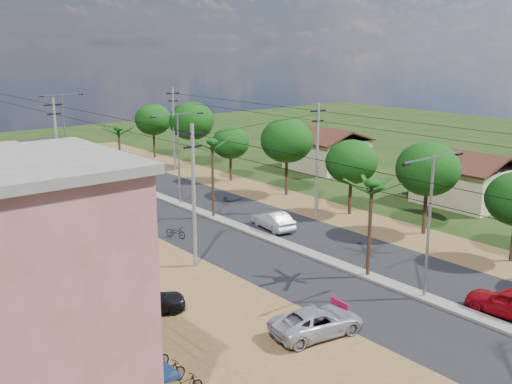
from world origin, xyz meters
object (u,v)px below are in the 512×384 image
car_red_near (509,303)px  car_silver_mid (273,221)px  car_parked_silver (317,322)px  car_parked_dark (146,301)px  roadside_sign (340,310)px  car_white_far (108,192)px

car_red_near → car_silver_mid: 18.84m
car_parked_silver → car_parked_dark: 8.90m
car_silver_mid → car_parked_dark: (-14.52, -6.87, 0.00)m
car_parked_silver → car_silver_mid: bearing=-23.6°
car_parked_silver → roadside_sign: 2.05m
car_silver_mid → car_parked_silver: size_ratio=0.89×
car_silver_mid → roadside_sign: (-7.30, -13.66, -0.15)m
car_silver_mid → car_parked_dark: bearing=34.0°
car_red_near → car_parked_silver: (-9.00, 4.76, -0.08)m
car_white_far → car_silver_mid: bearing=-83.7°
car_parked_dark → car_silver_mid: bearing=-44.3°
car_parked_dark → roadside_sign: 9.92m
car_white_far → car_parked_silver: (-3.46, -29.73, -0.13)m
car_silver_mid → car_parked_silver: 16.86m
car_white_far → roadside_sign: size_ratio=4.16×
car_silver_mid → car_parked_silver: bearing=65.2°
car_parked_silver → car_parked_dark: car_parked_dark is taller
car_red_near → roadside_sign: 8.71m
car_red_near → car_white_far: bearing=-86.6°
car_red_near → car_white_far: car_white_far is taller
car_silver_mid → car_parked_dark: 16.06m
car_red_near → car_parked_dark: 18.59m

